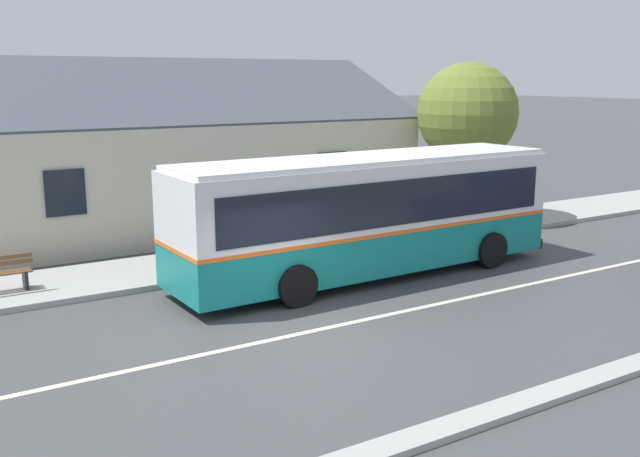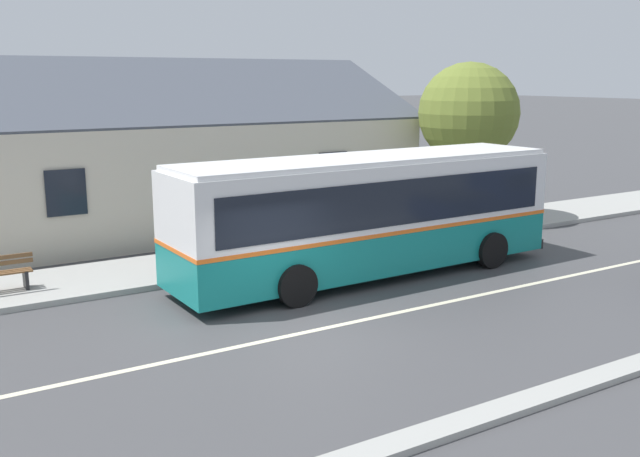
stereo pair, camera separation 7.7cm
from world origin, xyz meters
The scene contains 7 objects.
ground_plane centered at (0.00, 0.00, 0.00)m, with size 300.00×300.00×0.00m, color #424244.
sidewalk_far centered at (0.00, 6.00, 0.07)m, with size 60.00×3.00×0.15m, color #9E9E99.
curb_near centered at (0.00, -4.75, 0.06)m, with size 60.00×0.50×0.12m, color #9E9E99.
lane_divider_stripe centered at (0.00, 0.00, 0.00)m, with size 60.00×0.16×0.01m, color beige.
community_building centered at (-2.91, 13.42, 1.98)m, with size 25.80×10.20×6.89m.
transit_bus centered at (3.56, 2.90, 1.71)m, with size 10.89×2.94×3.18m.
street_tree_primary centered at (10.75, 7.00, 3.80)m, with size 3.56×3.56×5.71m.
Camera 2 is at (-7.13, -12.05, 5.18)m, focal length 40.00 mm.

